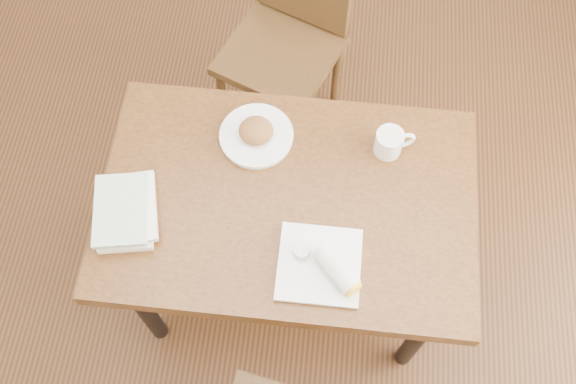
# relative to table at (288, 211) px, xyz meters

# --- Properties ---
(ground) EXTENTS (4.00, 5.00, 0.01)m
(ground) POSITION_rel_table_xyz_m (0.00, 0.00, -0.67)
(ground) COLOR #472814
(ground) RESTS_ON ground
(table) EXTENTS (1.16, 0.76, 0.75)m
(table) POSITION_rel_table_xyz_m (0.00, 0.00, 0.00)
(table) COLOR brown
(table) RESTS_ON ground
(chair_far) EXTENTS (0.55, 0.55, 0.95)m
(chair_far) POSITION_rel_table_xyz_m (-0.08, 0.84, -0.11)
(chair_far) COLOR #483214
(chair_far) RESTS_ON ground
(plate_scone) EXTENTS (0.24, 0.24, 0.08)m
(plate_scone) POSITION_rel_table_xyz_m (-0.12, 0.21, 0.11)
(plate_scone) COLOR white
(plate_scone) RESTS_ON table
(coffee_mug) EXTENTS (0.13, 0.09, 0.09)m
(coffee_mug) POSITION_rel_table_xyz_m (0.30, 0.21, 0.14)
(coffee_mug) COLOR white
(coffee_mug) RESTS_ON table
(plate_burrito) EXTENTS (0.25, 0.24, 0.08)m
(plate_burrito) POSITION_rel_table_xyz_m (0.13, -0.21, 0.11)
(plate_burrito) COLOR white
(plate_burrito) RESTS_ON table
(book_stack) EXTENTS (0.22, 0.27, 0.06)m
(book_stack) POSITION_rel_table_xyz_m (-0.48, -0.11, 0.12)
(book_stack) COLOR white
(book_stack) RESTS_ON table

